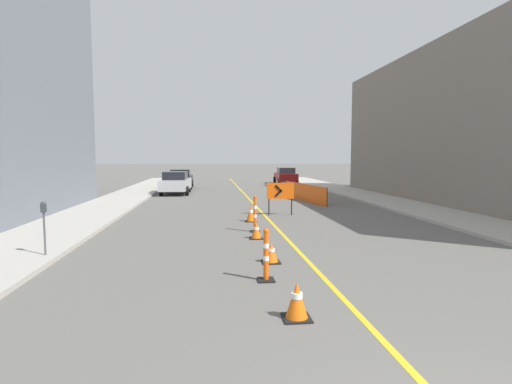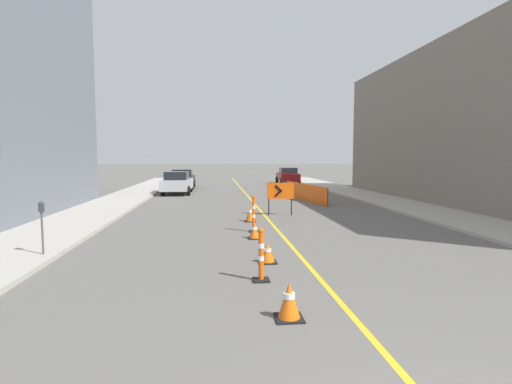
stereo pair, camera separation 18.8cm
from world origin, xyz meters
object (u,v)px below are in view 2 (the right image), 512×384
(delineator_post_rear, at_px, (254,216))
(parked_car_curb_near, at_px, (177,183))
(parked_car_curb_mid, at_px, (183,179))
(delineator_post_front, at_px, (261,258))
(traffic_cone_nearest, at_px, (289,301))
(traffic_cone_fourth, at_px, (250,214))
(parking_meter_near_curb, at_px, (42,217))
(traffic_cone_third, at_px, (254,231))
(traffic_cone_second, at_px, (267,253))
(arrow_barricade_primary, at_px, (280,192))
(parked_car_curb_far, at_px, (288,176))

(delineator_post_rear, height_order, parked_car_curb_near, parked_car_curb_near)
(parked_car_curb_mid, bearing_deg, delineator_post_front, -81.37)
(traffic_cone_nearest, xyz_separation_m, delineator_post_rear, (0.18, 7.56, 0.26))
(traffic_cone_fourth, relative_size, delineator_post_front, 0.59)
(delineator_post_rear, bearing_deg, traffic_cone_fourth, 87.92)
(traffic_cone_fourth, relative_size, parking_meter_near_curb, 0.48)
(traffic_cone_nearest, xyz_separation_m, delineator_post_front, (-0.21, 2.03, 0.18))
(delineator_post_front, distance_m, parked_car_curb_near, 20.77)
(traffic_cone_third, bearing_deg, traffic_cone_second, -89.47)
(traffic_cone_second, bearing_deg, traffic_cone_fourth, 88.68)
(arrow_barricade_primary, height_order, parked_car_curb_mid, parked_car_curb_mid)
(traffic_cone_second, bearing_deg, parked_car_curb_far, 78.45)
(traffic_cone_fourth, xyz_separation_m, delineator_post_rear, (-0.08, -2.23, 0.23))
(traffic_cone_second, relative_size, traffic_cone_fourth, 0.74)
(parked_car_curb_mid, relative_size, parked_car_curb_far, 0.99)
(parked_car_curb_mid, bearing_deg, arrow_barricade_primary, -70.42)
(parked_car_curb_far, bearing_deg, traffic_cone_second, -99.31)
(traffic_cone_third, relative_size, parking_meter_near_curb, 0.38)
(arrow_barricade_primary, height_order, parked_car_curb_near, parked_car_curb_near)
(traffic_cone_third, bearing_deg, delineator_post_rear, 85.51)
(traffic_cone_third, height_order, parked_car_curb_near, parked_car_curb_near)
(delineator_post_rear, xyz_separation_m, parked_car_curb_far, (5.82, 24.68, 0.24))
(traffic_cone_third, distance_m, arrow_barricade_primary, 5.34)
(parked_car_curb_far, height_order, parking_meter_near_curb, parked_car_curb_far)
(parked_car_curb_mid, bearing_deg, traffic_cone_third, -78.97)
(traffic_cone_nearest, height_order, traffic_cone_second, traffic_cone_nearest)
(parking_meter_near_curb, bearing_deg, traffic_cone_second, -9.67)
(traffic_cone_third, bearing_deg, parked_car_curb_mid, 100.36)
(traffic_cone_nearest, height_order, arrow_barricade_primary, arrow_barricade_primary)
(parking_meter_near_curb, bearing_deg, parked_car_curb_mid, 85.60)
(delineator_post_rear, relative_size, parked_car_curb_mid, 0.30)
(traffic_cone_nearest, bearing_deg, arrow_barricade_primary, 81.23)
(traffic_cone_second, xyz_separation_m, delineator_post_rear, (0.06, 4.10, 0.32))
(traffic_cone_second, relative_size, delineator_post_front, 0.43)
(traffic_cone_second, relative_size, traffic_cone_third, 0.95)
(traffic_cone_nearest, xyz_separation_m, parked_car_curb_near, (-3.78, 22.49, 0.50))
(traffic_cone_third, relative_size, traffic_cone_fourth, 0.78)
(arrow_barricade_primary, bearing_deg, parked_car_curb_mid, 114.53)
(traffic_cone_nearest, distance_m, delineator_post_rear, 7.57)
(delineator_post_front, height_order, parked_car_curb_mid, parked_car_curb_mid)
(delineator_post_rear, relative_size, parked_car_curb_far, 0.29)
(traffic_cone_nearest, relative_size, traffic_cone_second, 1.24)
(delineator_post_rear, distance_m, parked_car_curb_mid, 20.43)
(parked_car_curb_near, bearing_deg, traffic_cone_nearest, -77.44)
(delineator_post_front, height_order, parking_meter_near_curb, parking_meter_near_curb)
(arrow_barricade_primary, bearing_deg, parked_car_curb_near, 122.18)
(parked_car_curb_far, bearing_deg, arrow_barricade_primary, -99.26)
(delineator_post_front, height_order, parked_car_curb_near, parked_car_curb_near)
(parked_car_curb_far, bearing_deg, traffic_cone_fourth, -102.10)
(parking_meter_near_curb, bearing_deg, traffic_cone_nearest, -38.53)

